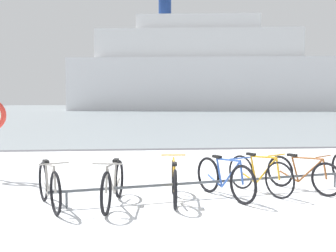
{
  "coord_description": "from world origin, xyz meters",
  "views": [
    {
      "loc": [
        -2.17,
        -3.78,
        1.79
      ],
      "look_at": [
        -1.26,
        6.83,
        1.06
      ],
      "focal_mm": 41.51,
      "sensor_mm": 36.0,
      "label": 1
    }
  ],
  "objects": [
    {
      "name": "bicycle_2",
      "position": [
        -1.49,
        2.93,
        0.35
      ],
      "size": [
        0.46,
        1.7,
        0.77
      ],
      "color": "black",
      "rests_on": "ground"
    },
    {
      "name": "ground",
      "position": [
        0.0,
        53.9,
        -0.04
      ],
      "size": [
        80.0,
        132.0,
        0.08
      ],
      "color": "white"
    },
    {
      "name": "bicycle_1",
      "position": [
        -2.54,
        2.71,
        0.36
      ],
      "size": [
        0.46,
        1.77,
        0.8
      ],
      "color": "black",
      "rests_on": "ground"
    },
    {
      "name": "ferry_ship",
      "position": [
        9.14,
        61.72,
        6.41
      ],
      "size": [
        44.98,
        17.64,
        19.11
      ],
      "color": "white",
      "rests_on": "ground"
    },
    {
      "name": "bicycle_3",
      "position": [
        -0.56,
        3.06,
        0.36
      ],
      "size": [
        0.78,
        1.55,
        0.8
      ],
      "color": "black",
      "rests_on": "ground"
    },
    {
      "name": "bike_rack",
      "position": [
        -0.71,
        3.17,
        0.27
      ],
      "size": [
        5.77,
        1.26,
        0.31
      ],
      "color": "#4C5156",
      "rests_on": "ground"
    },
    {
      "name": "bicycle_5",
      "position": [
        1.07,
        3.44,
        0.34
      ],
      "size": [
        0.92,
        1.45,
        0.75
      ],
      "color": "black",
      "rests_on": "ground"
    },
    {
      "name": "bicycle_0",
      "position": [
        -3.59,
        2.68,
        0.37
      ],
      "size": [
        0.73,
        1.54,
        0.81
      ],
      "color": "black",
      "rests_on": "ground"
    },
    {
      "name": "bicycle_4",
      "position": [
        0.18,
        3.34,
        0.36
      ],
      "size": [
        0.84,
        1.45,
        0.8
      ],
      "color": "black",
      "rests_on": "ground"
    }
  ]
}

